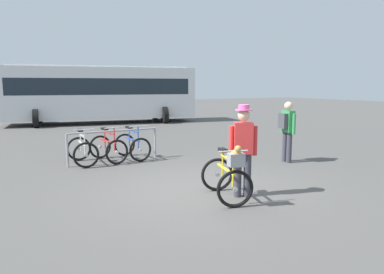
% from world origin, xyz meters
% --- Properties ---
extents(ground_plane, '(80.00, 80.00, 0.00)m').
position_xyz_m(ground_plane, '(0.00, 0.00, 0.00)').
color(ground_plane, '#514F4C').
extents(bike_rack_rail, '(2.51, 0.17, 0.88)m').
position_xyz_m(bike_rack_rail, '(-0.79, 3.35, 0.64)').
color(bike_rack_rail, '#99999E').
rests_on(bike_rack_rail, ground).
extents(racked_bike_white, '(0.68, 1.13, 0.98)m').
position_xyz_m(racked_bike_white, '(-1.60, 3.49, 0.37)').
color(racked_bike_white, black).
rests_on(racked_bike_white, ground).
extents(racked_bike_red, '(0.86, 1.21, 0.97)m').
position_xyz_m(racked_bike_red, '(-0.90, 3.52, 0.37)').
color(racked_bike_red, black).
rests_on(racked_bike_red, ground).
extents(racked_bike_blue, '(0.78, 1.16, 0.97)m').
position_xyz_m(racked_bike_blue, '(-0.20, 3.55, 0.37)').
color(racked_bike_blue, black).
rests_on(racked_bike_blue, ground).
extents(featured_bicycle, '(0.92, 1.25, 1.09)m').
position_xyz_m(featured_bicycle, '(0.07, -0.88, 0.49)').
color(featured_bicycle, black).
rests_on(featured_bicycle, ground).
extents(person_with_featured_bike, '(0.48, 0.33, 1.72)m').
position_xyz_m(person_with_featured_bike, '(0.45, -0.80, 0.95)').
color(person_with_featured_bike, '#383842').
rests_on(person_with_featured_bike, ground).
extents(pedestrian_with_backpack, '(0.35, 0.53, 1.64)m').
position_xyz_m(pedestrian_with_backpack, '(3.32, 1.11, 0.94)').
color(pedestrian_with_backpack, '#383842').
rests_on(pedestrian_with_backpack, ground).
extents(bus_distant, '(10.28, 4.49, 3.08)m').
position_xyz_m(bus_distant, '(1.53, 13.62, 1.74)').
color(bus_distant, silver).
rests_on(bus_distant, ground).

